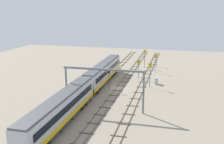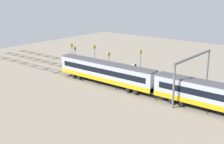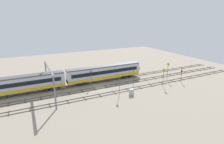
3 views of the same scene
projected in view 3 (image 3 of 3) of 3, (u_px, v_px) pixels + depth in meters
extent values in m
plane|color=gray|center=(100.00, 88.00, 51.13)|extent=(115.33, 115.33, 0.00)
cube|color=#59544C|center=(108.00, 95.00, 46.29)|extent=(99.33, 0.07, 0.16)
cube|color=#59544C|center=(106.00, 93.00, 47.52)|extent=(99.33, 0.07, 0.16)
cube|color=#473828|center=(9.00, 114.00, 37.30)|extent=(0.24, 2.40, 0.08)
cube|color=#473828|center=(30.00, 109.00, 39.05)|extent=(0.24, 2.40, 0.08)
cube|color=#473828|center=(50.00, 105.00, 40.80)|extent=(0.24, 2.40, 0.08)
cube|color=#473828|center=(68.00, 102.00, 42.54)|extent=(0.24, 2.40, 0.08)
cube|color=#473828|center=(85.00, 98.00, 44.29)|extent=(0.24, 2.40, 0.08)
cube|color=#473828|center=(100.00, 95.00, 46.04)|extent=(0.24, 2.40, 0.08)
cube|color=#473828|center=(114.00, 93.00, 47.79)|extent=(0.24, 2.40, 0.08)
cube|color=#473828|center=(127.00, 90.00, 49.54)|extent=(0.24, 2.40, 0.08)
cube|color=#473828|center=(140.00, 87.00, 51.28)|extent=(0.24, 2.40, 0.08)
cube|color=#473828|center=(151.00, 85.00, 53.03)|extent=(0.24, 2.40, 0.08)
cube|color=#473828|center=(162.00, 83.00, 54.78)|extent=(0.24, 2.40, 0.08)
cube|color=#473828|center=(172.00, 81.00, 56.53)|extent=(0.24, 2.40, 0.08)
cube|color=#473828|center=(182.00, 79.00, 58.28)|extent=(0.24, 2.40, 0.08)
cube|color=#473828|center=(191.00, 77.00, 60.03)|extent=(0.24, 2.40, 0.08)
cube|color=#473828|center=(199.00, 76.00, 61.77)|extent=(0.24, 2.40, 0.08)
cube|color=#473828|center=(207.00, 74.00, 63.52)|extent=(0.24, 2.40, 0.08)
cube|color=#473828|center=(214.00, 72.00, 65.27)|extent=(0.24, 2.40, 0.08)
cube|color=#473828|center=(222.00, 71.00, 67.02)|extent=(0.24, 2.40, 0.08)
cube|color=#59544C|center=(101.00, 88.00, 50.49)|extent=(99.33, 0.07, 0.16)
cube|color=#59544C|center=(99.00, 87.00, 51.72)|extent=(99.33, 0.07, 0.16)
cube|color=#473828|center=(8.00, 104.00, 41.38)|extent=(0.24, 2.40, 0.08)
cube|color=#473828|center=(25.00, 101.00, 42.87)|extent=(0.24, 2.40, 0.08)
cube|color=#473828|center=(41.00, 98.00, 44.37)|extent=(0.24, 2.40, 0.08)
cube|color=#473828|center=(56.00, 96.00, 45.87)|extent=(0.24, 2.40, 0.08)
cube|color=#473828|center=(69.00, 93.00, 47.37)|extent=(0.24, 2.40, 0.08)
cube|color=#473828|center=(82.00, 91.00, 48.87)|extent=(0.24, 2.40, 0.08)
cube|color=#473828|center=(94.00, 89.00, 50.37)|extent=(0.24, 2.40, 0.08)
cube|color=#473828|center=(106.00, 87.00, 51.86)|extent=(0.24, 2.40, 0.08)
cube|color=#473828|center=(116.00, 85.00, 53.36)|extent=(0.24, 2.40, 0.08)
cube|color=#473828|center=(127.00, 83.00, 54.86)|extent=(0.24, 2.40, 0.08)
cube|color=#473828|center=(136.00, 81.00, 56.36)|extent=(0.24, 2.40, 0.08)
cube|color=#473828|center=(145.00, 79.00, 57.86)|extent=(0.24, 2.40, 0.08)
cube|color=#473828|center=(154.00, 78.00, 59.36)|extent=(0.24, 2.40, 0.08)
cube|color=#473828|center=(162.00, 76.00, 60.86)|extent=(0.24, 2.40, 0.08)
cube|color=#473828|center=(170.00, 75.00, 62.35)|extent=(0.24, 2.40, 0.08)
cube|color=#473828|center=(178.00, 74.00, 63.85)|extent=(0.24, 2.40, 0.08)
cube|color=#473828|center=(185.00, 72.00, 65.35)|extent=(0.24, 2.40, 0.08)
cube|color=#473828|center=(192.00, 71.00, 66.85)|extent=(0.24, 2.40, 0.08)
cube|color=#473828|center=(198.00, 70.00, 68.35)|extent=(0.24, 2.40, 0.08)
cube|color=#473828|center=(204.00, 69.00, 69.85)|extent=(0.24, 2.40, 0.08)
cube|color=#473828|center=(210.00, 68.00, 71.34)|extent=(0.24, 2.40, 0.08)
cube|color=#59544C|center=(95.00, 83.00, 54.69)|extent=(99.33, 0.07, 0.16)
cube|color=#59544C|center=(93.00, 82.00, 55.92)|extent=(99.33, 0.07, 0.16)
cube|color=#473828|center=(7.00, 97.00, 45.33)|extent=(0.24, 2.40, 0.08)
cube|color=#473828|center=(27.00, 93.00, 47.32)|extent=(0.24, 2.40, 0.08)
cube|color=#473828|center=(46.00, 90.00, 49.32)|extent=(0.24, 2.40, 0.08)
cube|color=#473828|center=(63.00, 87.00, 51.32)|extent=(0.24, 2.40, 0.08)
cube|color=#473828|center=(79.00, 85.00, 53.32)|extent=(0.24, 2.40, 0.08)
cube|color=#473828|center=(94.00, 82.00, 55.32)|extent=(0.24, 2.40, 0.08)
cube|color=#473828|center=(108.00, 80.00, 57.31)|extent=(0.24, 2.40, 0.08)
cube|color=#473828|center=(121.00, 78.00, 59.31)|extent=(0.24, 2.40, 0.08)
cube|color=#473828|center=(133.00, 76.00, 61.31)|extent=(0.24, 2.40, 0.08)
cube|color=#473828|center=(144.00, 74.00, 63.31)|extent=(0.24, 2.40, 0.08)
cube|color=#473828|center=(154.00, 72.00, 65.31)|extent=(0.24, 2.40, 0.08)
cube|color=#473828|center=(164.00, 71.00, 67.30)|extent=(0.24, 2.40, 0.08)
cube|color=#473828|center=(174.00, 69.00, 69.30)|extent=(0.24, 2.40, 0.08)
cube|color=#473828|center=(183.00, 68.00, 71.30)|extent=(0.24, 2.40, 0.08)
cube|color=#473828|center=(191.00, 66.00, 73.30)|extent=(0.24, 2.40, 0.08)
cube|color=#473828|center=(199.00, 65.00, 75.30)|extent=(0.24, 2.40, 0.08)
cube|color=#B7BCC6|center=(105.00, 72.00, 56.07)|extent=(24.00, 2.90, 3.60)
cube|color=gold|center=(105.00, 76.00, 56.46)|extent=(24.00, 2.94, 0.90)
cube|color=#4C4C51|center=(105.00, 66.00, 55.50)|extent=(24.00, 2.50, 0.30)
cube|color=black|center=(107.00, 72.00, 54.69)|extent=(22.00, 0.04, 1.10)
cube|color=black|center=(103.00, 70.00, 57.20)|extent=(22.00, 0.04, 1.10)
cylinder|color=black|center=(79.00, 83.00, 53.10)|extent=(0.90, 2.70, 0.90)
cylinder|color=black|center=(84.00, 82.00, 53.86)|extent=(0.90, 2.70, 0.90)
cylinder|color=black|center=(123.00, 76.00, 59.59)|extent=(0.90, 2.70, 0.90)
cylinder|color=black|center=(128.00, 75.00, 60.35)|extent=(0.90, 2.70, 0.90)
cube|color=#B7BCC6|center=(17.00, 85.00, 45.59)|extent=(24.00, 2.90, 3.60)
cube|color=gold|center=(17.00, 90.00, 45.99)|extent=(24.00, 2.94, 0.90)
cube|color=#4C4C51|center=(15.00, 77.00, 45.02)|extent=(24.00, 2.50, 0.30)
cube|color=black|center=(16.00, 85.00, 44.21)|extent=(22.00, 0.04, 1.10)
cube|color=black|center=(16.00, 81.00, 46.72)|extent=(22.00, 0.04, 1.10)
cylinder|color=black|center=(45.00, 88.00, 49.12)|extent=(0.90, 2.70, 0.90)
cylinder|color=black|center=(52.00, 87.00, 49.88)|extent=(0.90, 2.70, 0.90)
cone|color=gold|center=(139.00, 68.00, 61.53)|extent=(1.60, 3.24, 3.24)
cylinder|color=slate|center=(55.00, 93.00, 38.10)|extent=(0.36, 0.36, 7.53)
cylinder|color=slate|center=(46.00, 75.00, 50.60)|extent=(0.36, 0.36, 7.53)
cube|color=slate|center=(48.00, 68.00, 43.20)|extent=(0.40, 15.18, 0.35)
cylinder|color=#4C4C51|center=(119.00, 84.00, 45.57)|extent=(0.12, 0.12, 5.84)
cylinder|color=yellow|center=(120.00, 75.00, 44.87)|extent=(0.05, 1.03, 1.03)
cube|color=black|center=(120.00, 75.00, 44.88)|extent=(0.02, 0.46, 0.12)
cylinder|color=#4C4C51|center=(168.00, 71.00, 57.09)|extent=(0.12, 0.12, 5.61)
cylinder|color=yellow|center=(168.00, 64.00, 56.42)|extent=(0.05, 1.00, 1.00)
cube|color=black|center=(168.00, 64.00, 56.43)|extent=(0.02, 0.45, 0.12)
cylinder|color=#4C4C51|center=(163.00, 77.00, 51.93)|extent=(0.12, 0.12, 5.23)
cylinder|color=yellow|center=(164.00, 70.00, 51.32)|extent=(0.05, 1.05, 1.05)
cube|color=black|center=(164.00, 70.00, 51.33)|extent=(0.02, 0.47, 0.12)
cylinder|color=#4C4C51|center=(133.00, 78.00, 51.68)|extent=(0.12, 0.12, 4.94)
cylinder|color=yellow|center=(134.00, 71.00, 51.11)|extent=(0.05, 1.01, 1.01)
cube|color=black|center=(134.00, 71.00, 51.12)|extent=(0.02, 0.45, 0.12)
cylinder|color=#4C4C51|center=(91.00, 80.00, 51.44)|extent=(0.14, 0.14, 3.92)
cube|color=black|center=(91.00, 72.00, 50.73)|extent=(0.20, 0.32, 0.90)
sphere|color=green|center=(91.00, 72.00, 50.72)|extent=(0.20, 0.20, 0.20)
sphere|color=#262626|center=(91.00, 73.00, 50.84)|extent=(0.20, 0.20, 0.20)
cylinder|color=#4C4C51|center=(181.00, 77.00, 55.54)|extent=(0.14, 0.14, 3.02)
cube|color=black|center=(182.00, 71.00, 54.96)|extent=(0.20, 0.32, 0.90)
sphere|color=yellow|center=(182.00, 71.00, 54.95)|extent=(0.20, 0.20, 0.20)
sphere|color=#262626|center=(182.00, 72.00, 55.07)|extent=(0.20, 0.20, 0.20)
cube|color=#B2B7BC|center=(131.00, 92.00, 46.25)|extent=(1.10, 0.66, 1.63)
cube|color=#333333|center=(133.00, 91.00, 46.41)|extent=(0.02, 0.46, 0.24)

